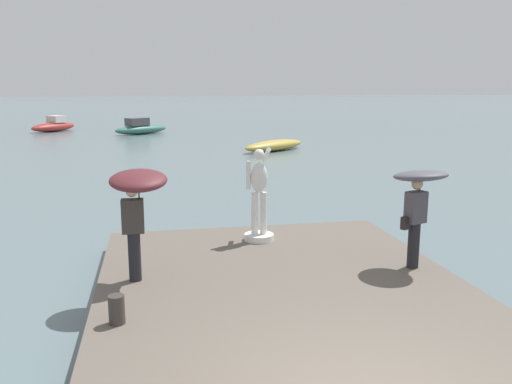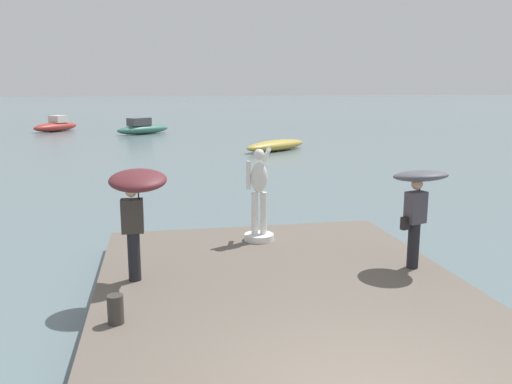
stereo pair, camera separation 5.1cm
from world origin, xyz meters
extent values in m
plane|color=slate|center=(0.00, 40.00, 0.00)|extent=(400.00, 400.00, 0.00)
cube|color=#60564C|center=(0.00, 2.33, 0.20)|extent=(6.45, 10.66, 0.40)
cylinder|color=white|center=(0.11, 6.42, 0.47)|extent=(0.66, 0.66, 0.14)
cylinder|color=white|center=(0.01, 6.42, 1.02)|extent=(0.15, 0.15, 0.96)
cylinder|color=white|center=(0.21, 6.42, 1.02)|extent=(0.15, 0.15, 0.96)
ellipsoid|color=white|center=(0.11, 6.42, 1.83)|extent=(0.38, 0.26, 0.67)
sphere|color=white|center=(0.11, 6.42, 2.35)|extent=(0.24, 0.24, 0.24)
cylinder|color=white|center=(-0.13, 6.42, 1.90)|extent=(0.10, 0.10, 0.62)
cylinder|color=white|center=(0.33, 6.69, 2.30)|extent=(0.10, 0.59, 0.40)
cylinder|color=black|center=(-2.56, 4.36, 0.84)|extent=(0.22, 0.22, 0.88)
cube|color=#38332D|center=(-2.56, 4.36, 1.58)|extent=(0.38, 0.25, 0.60)
sphere|color=beige|center=(-2.56, 4.36, 2.02)|extent=(0.21, 0.21, 0.21)
cylinder|color=#262626|center=(-2.44, 4.40, 1.88)|extent=(0.02, 0.02, 0.50)
ellipsoid|color=#5B2328|center=(-2.44, 4.40, 2.20)|extent=(1.02, 1.05, 0.44)
cylinder|color=black|center=(2.63, 4.05, 0.84)|extent=(0.22, 0.22, 0.88)
cube|color=#47424C|center=(2.63, 4.05, 1.58)|extent=(0.44, 0.35, 0.60)
sphere|color=tan|center=(2.63, 4.05, 2.02)|extent=(0.21, 0.21, 0.21)
cylinder|color=#262626|center=(2.73, 4.13, 1.87)|extent=(0.02, 0.02, 0.48)
ellipsoid|color=#4C4C56|center=(2.73, 4.13, 2.16)|extent=(1.28, 1.29, 0.31)
cube|color=black|center=(2.42, 4.00, 1.30)|extent=(0.20, 0.15, 0.24)
cylinder|color=#38332D|center=(-2.77, 2.60, 0.62)|extent=(0.24, 0.24, 0.43)
ellipsoid|color=#B2993D|center=(5.10, 26.48, 0.33)|extent=(4.86, 4.17, 0.65)
ellipsoid|color=#336B5B|center=(-3.07, 40.00, 0.38)|extent=(4.85, 4.20, 0.77)
cube|color=#4C4C51|center=(-3.37, 39.77, 1.03)|extent=(2.04, 1.92, 0.62)
ellipsoid|color=#9E2D28|center=(-10.66, 44.21, 0.40)|extent=(3.97, 4.88, 0.80)
cube|color=beige|center=(-10.46, 44.52, 1.05)|extent=(1.64, 1.68, 0.62)
camera|label=1|loc=(-2.16, -4.87, 3.78)|focal=37.15mm
camera|label=2|loc=(-2.11, -4.88, 3.78)|focal=37.15mm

